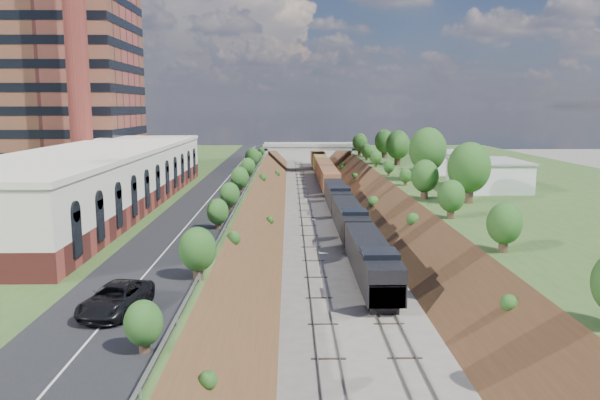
# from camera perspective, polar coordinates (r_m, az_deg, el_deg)

# --- Properties ---
(platform_left) EXTENTS (44.00, 180.00, 5.00)m
(platform_left) POSITION_cam_1_polar(r_m,az_deg,el_deg) (96.67, -17.73, 0.11)
(platform_left) COLOR #305322
(platform_left) RESTS_ON ground
(platform_right) EXTENTS (44.00, 180.00, 5.00)m
(platform_right) POSITION_cam_1_polar(r_m,az_deg,el_deg) (100.15, 21.40, 0.21)
(platform_right) COLOR #305322
(platform_right) RESTS_ON ground
(embankment_left) EXTENTS (10.00, 180.00, 10.00)m
(embankment_left) POSITION_cam_1_polar(r_m,az_deg,el_deg) (93.19, -4.58, -1.37)
(embankment_left) COLOR brown
(embankment_left) RESTS_ON ground
(embankment_right) EXTENTS (10.00, 180.00, 10.00)m
(embankment_right) POSITION_cam_1_polar(r_m,az_deg,el_deg) (94.40, 8.87, -1.31)
(embankment_right) COLOR brown
(embankment_right) RESTS_ON ground
(rail_left_track) EXTENTS (1.58, 180.00, 0.18)m
(rail_left_track) POSITION_cam_1_polar(r_m,az_deg,el_deg) (93.02, 0.59, -1.30)
(rail_left_track) COLOR gray
(rail_left_track) RESTS_ON ground
(rail_right_track) EXTENTS (1.58, 180.00, 0.18)m
(rail_right_track) POSITION_cam_1_polar(r_m,az_deg,el_deg) (93.31, 3.78, -1.29)
(rail_right_track) COLOR gray
(rail_right_track) RESTS_ON ground
(road) EXTENTS (8.00, 180.00, 0.10)m
(road) POSITION_cam_1_polar(r_m,az_deg,el_deg) (92.79, -7.40, 1.70)
(road) COLOR black
(road) RESTS_ON platform_left
(guardrail) EXTENTS (0.10, 171.00, 0.70)m
(guardrail) POSITION_cam_1_polar(r_m,az_deg,el_deg) (92.17, -4.88, 2.00)
(guardrail) COLOR #99999E
(guardrail) RESTS_ON platform_left
(commercial_building) EXTENTS (14.30, 62.30, 7.00)m
(commercial_building) POSITION_cam_1_polar(r_m,az_deg,el_deg) (73.58, -19.09, 2.05)
(commercial_building) COLOR maroon
(commercial_building) RESTS_ON platform_left
(highrise_tower) EXTENTS (22.00, 22.00, 53.90)m
(highrise_tower) POSITION_cam_1_polar(r_m,az_deg,el_deg) (111.63, -22.35, 16.68)
(highrise_tower) COLOR brown
(highrise_tower) RESTS_ON platform_left
(smokestack) EXTENTS (3.20, 3.20, 40.00)m
(smokestack) POSITION_cam_1_polar(r_m,az_deg,el_deg) (93.07, -20.96, 13.52)
(smokestack) COLOR maroon
(smokestack) RESTS_ON platform_left
(overpass) EXTENTS (24.50, 8.30, 7.40)m
(overpass) POSITION_cam_1_polar(r_m,az_deg,el_deg) (154.01, 0.91, 4.65)
(overpass) COLOR gray
(overpass) RESTS_ON ground
(white_building_near) EXTENTS (9.00, 12.00, 4.00)m
(white_building_near) POSITION_cam_1_polar(r_m,az_deg,el_deg) (88.80, 17.85, 2.27)
(white_building_near) COLOR silver
(white_building_near) RESTS_ON platform_right
(white_building_far) EXTENTS (8.00, 10.00, 3.60)m
(white_building_far) POSITION_cam_1_polar(r_m,az_deg,el_deg) (109.62, 13.91, 3.56)
(white_building_far) COLOR silver
(white_building_far) RESTS_ON platform_right
(tree_right_large) EXTENTS (5.25, 5.25, 7.61)m
(tree_right_large) POSITION_cam_1_polar(r_m,az_deg,el_deg) (75.20, 16.17, 3.01)
(tree_right_large) COLOR #473323
(tree_right_large) RESTS_ON platform_right
(tree_left_crest) EXTENTS (2.45, 2.45, 3.55)m
(tree_left_crest) POSITION_cam_1_polar(r_m,az_deg,el_deg) (52.81, -8.20, -1.76)
(tree_left_crest) COLOR #473323
(tree_left_crest) RESTS_ON platform_left
(freight_train) EXTENTS (3.20, 128.76, 4.75)m
(freight_train) POSITION_cam_1_polar(r_m,az_deg,el_deg) (112.26, 2.96, 1.82)
(freight_train) COLOR black
(freight_train) RESTS_ON ground
(suv) EXTENTS (3.63, 6.30, 1.65)m
(suv) POSITION_cam_1_polar(r_m,az_deg,el_deg) (35.92, -17.54, -9.15)
(suv) COLOR black
(suv) RESTS_ON road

